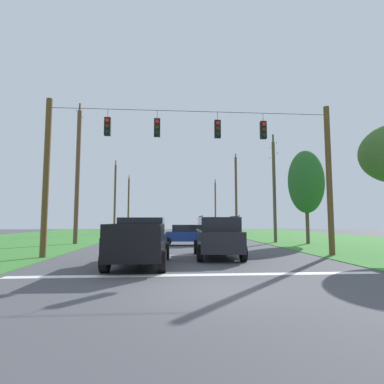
% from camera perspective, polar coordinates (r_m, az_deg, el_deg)
% --- Properties ---
extents(ground_plane, '(120.00, 120.00, 0.00)m').
position_cam_1_polar(ground_plane, '(8.62, 2.45, -17.48)').
color(ground_plane, '#47474C').
extents(shoulder_grass_right, '(16.00, 80.00, 0.03)m').
position_cam_1_polar(shoulder_grass_right, '(28.17, 29.69, -8.31)').
color(shoulder_grass_right, '#387A30').
rests_on(shoulder_grass_right, ground).
extents(stop_bar_stripe, '(12.60, 0.45, 0.01)m').
position_cam_1_polar(stop_bar_stripe, '(10.71, 1.06, -15.08)').
color(stop_bar_stripe, white).
rests_on(stop_bar_stripe, ground).
extents(lane_dash_0, '(2.50, 0.15, 0.01)m').
position_cam_1_polar(lane_dash_0, '(16.64, -0.93, -11.59)').
color(lane_dash_0, white).
rests_on(lane_dash_0, ground).
extents(lane_dash_1, '(2.50, 0.15, 0.01)m').
position_cam_1_polar(lane_dash_1, '(23.95, -1.99, -9.67)').
color(lane_dash_1, white).
rests_on(lane_dash_1, ground).
extents(lane_dash_2, '(2.50, 0.15, 0.01)m').
position_cam_1_polar(lane_dash_2, '(32.33, -2.61, -8.54)').
color(lane_dash_2, white).
rests_on(lane_dash_2, ground).
extents(overhead_signal_span, '(15.04, 0.31, 8.06)m').
position_cam_1_polar(overhead_signal_span, '(16.08, -0.07, 4.31)').
color(overhead_signal_span, brown).
rests_on(overhead_signal_span, ground).
extents(pickup_truck, '(2.42, 5.46, 1.95)m').
position_cam_1_polar(pickup_truck, '(13.14, -9.50, -8.97)').
color(pickup_truck, black).
rests_on(pickup_truck, ground).
extents(suv_black, '(2.38, 4.88, 2.05)m').
position_cam_1_polar(suv_black, '(15.60, 4.72, -8.09)').
color(suv_black, black).
rests_on(suv_black, ground).
extents(distant_car_crossing_white, '(2.24, 4.41, 1.52)m').
position_cam_1_polar(distant_car_crossing_white, '(32.48, 5.48, -7.12)').
color(distant_car_crossing_white, silver).
rests_on(distant_car_crossing_white, ground).
extents(distant_car_oncoming, '(4.36, 2.14, 1.52)m').
position_cam_1_polar(distant_car_oncoming, '(23.25, -1.04, -7.86)').
color(distant_car_oncoming, navy).
rests_on(distant_car_oncoming, ground).
extents(utility_pole_mid_right, '(0.27, 1.96, 9.20)m').
position_cam_1_polar(utility_pole_mid_right, '(26.96, 14.97, 0.80)').
color(utility_pole_mid_right, brown).
rests_on(utility_pole_mid_right, ground).
extents(utility_pole_far_right, '(0.32, 1.91, 11.08)m').
position_cam_1_polar(utility_pole_far_right, '(42.58, 8.16, -0.30)').
color(utility_pole_far_right, brown).
rests_on(utility_pole_far_right, ground).
extents(utility_pole_near_left, '(0.30, 1.97, 9.75)m').
position_cam_1_polar(utility_pole_near_left, '(59.01, 4.34, -2.36)').
color(utility_pole_near_left, brown).
rests_on(utility_pole_near_left, ground).
extents(utility_pole_far_left, '(0.33, 1.69, 11.31)m').
position_cam_1_polar(utility_pole_far_left, '(26.13, -20.41, 3.05)').
color(utility_pole_far_left, brown).
rests_on(utility_pole_far_left, ground).
extents(utility_pole_distant_right, '(0.28, 1.79, 10.14)m').
position_cam_1_polar(utility_pole_distant_right, '(43.30, -14.07, -1.07)').
color(utility_pole_distant_right, brown).
rests_on(utility_pole_distant_right, ground).
extents(utility_pole_distant_left, '(0.31, 1.89, 10.31)m').
position_cam_1_polar(utility_pole_distant_left, '(58.28, -11.66, -1.99)').
color(utility_pole_distant_left, brown).
rests_on(utility_pole_distant_left, ground).
extents(tree_roadside_far_right, '(2.81, 2.81, 7.46)m').
position_cam_1_polar(tree_roadside_far_right, '(26.30, 20.34, 1.77)').
color(tree_roadside_far_right, brown).
rests_on(tree_roadside_far_right, ground).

